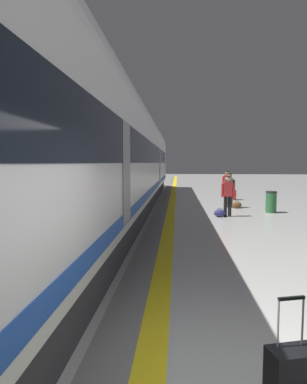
{
  "coord_description": "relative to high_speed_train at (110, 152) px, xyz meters",
  "views": [
    {
      "loc": [
        -0.59,
        -2.66,
        2.11
      ],
      "look_at": [
        -1.17,
        5.3,
        1.41
      ],
      "focal_mm": 31.3,
      "sensor_mm": 36.0,
      "label": 1
    }
  ],
  "objects": [
    {
      "name": "passenger_near",
      "position": [
        4.44,
        0.99,
        -1.57
      ],
      "size": [
        0.5,
        0.21,
        1.61
      ],
      "color": "black",
      "rests_on": "ground"
    },
    {
      "name": "duffel_bag_near",
      "position": [
        4.12,
        0.85,
        -2.35
      ],
      "size": [
        0.44,
        0.26,
        0.36
      ],
      "color": "navy",
      "rests_on": "ground"
    },
    {
      "name": "suitcase_far",
      "position": [
        5.6,
        6.95,
        -2.19
      ],
      "size": [
        0.43,
        0.33,
        0.57
      ],
      "color": "#A51E1E",
      "rests_on": "ground"
    },
    {
      "name": "tactile_edge_band",
      "position": [
        1.82,
        0.47,
        -2.5
      ],
      "size": [
        0.71,
        80.0,
        0.01
      ],
      "primitive_type": "cube",
      "color": "slate",
      "rests_on": "ground"
    },
    {
      "name": "high_speed_train",
      "position": [
        0.0,
        0.0,
        0.0
      ],
      "size": [
        2.94,
        36.41,
        4.97
      ],
      "color": "#38383D",
      "rests_on": "ground"
    },
    {
      "name": "passenger_mid",
      "position": [
        4.91,
        3.63,
        -1.54
      ],
      "size": [
        0.49,
        0.37,
        1.63
      ],
      "color": "brown",
      "rests_on": "ground"
    },
    {
      "name": "duffel_bag_mid",
      "position": [
        5.23,
        3.45,
        -2.35
      ],
      "size": [
        0.44,
        0.26,
        0.36
      ],
      "color": "brown",
      "rests_on": "ground"
    },
    {
      "name": "passenger_far",
      "position": [
        5.28,
        7.06,
        -1.54
      ],
      "size": [
        0.51,
        0.26,
        1.66
      ],
      "color": "#383842",
      "rests_on": "ground"
    },
    {
      "name": "safety_line_strip",
      "position": [
        2.2,
        0.47,
        -2.5
      ],
      "size": [
        0.36,
        80.0,
        0.01
      ],
      "primitive_type": "cube",
      "color": "yellow",
      "rests_on": "ground"
    },
    {
      "name": "waste_bin",
      "position": [
        6.43,
        2.16,
        -2.05
      ],
      "size": [
        0.46,
        0.46,
        0.91
      ],
      "color": "#2D6638",
      "rests_on": "ground"
    }
  ]
}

